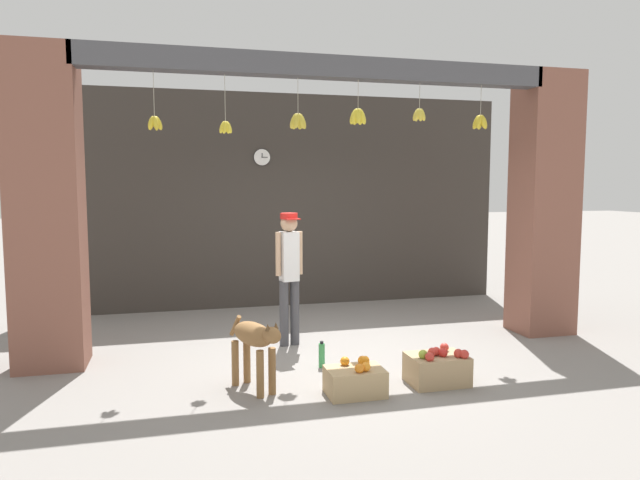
# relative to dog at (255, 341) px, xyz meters

# --- Properties ---
(ground_plane) EXTENTS (60.00, 60.00, 0.00)m
(ground_plane) POSITION_rel_dog_xyz_m (0.98, 0.96, -0.48)
(ground_plane) COLOR gray
(shop_back_wall) EXTENTS (7.25, 0.12, 3.36)m
(shop_back_wall) POSITION_rel_dog_xyz_m (0.98, 3.75, 1.20)
(shop_back_wall) COLOR #38332D
(shop_back_wall) RESTS_ON ground_plane
(shop_pillar_left) EXTENTS (0.70, 0.60, 3.36)m
(shop_pillar_left) POSITION_rel_dog_xyz_m (-2.00, 1.26, 1.20)
(shop_pillar_left) COLOR brown
(shop_pillar_left) RESTS_ON ground_plane
(shop_pillar_right) EXTENTS (0.70, 0.60, 3.36)m
(shop_pillar_right) POSITION_rel_dog_xyz_m (3.95, 1.26, 1.20)
(shop_pillar_right) COLOR brown
(shop_pillar_right) RESTS_ON ground_plane
(storefront_awning) EXTENTS (5.35, 0.28, 0.88)m
(storefront_awning) POSITION_rel_dog_xyz_m (0.99, 1.08, 2.72)
(storefront_awning) COLOR #4C4C51
(dog) EXTENTS (0.47, 0.76, 0.70)m
(dog) POSITION_rel_dog_xyz_m (0.00, 0.00, 0.00)
(dog) COLOR olive
(dog) RESTS_ON ground_plane
(shopkeeper) EXTENTS (0.34, 0.28, 1.60)m
(shopkeeper) POSITION_rel_dog_xyz_m (0.61, 1.43, 0.46)
(shopkeeper) COLOR #424247
(shopkeeper) RESTS_ON ground_plane
(fruit_crate_oranges) EXTENTS (0.52, 0.38, 0.33)m
(fruit_crate_oranges) POSITION_rel_dog_xyz_m (0.88, -0.33, -0.34)
(fruit_crate_oranges) COLOR tan
(fruit_crate_oranges) RESTS_ON ground_plane
(fruit_crate_apples) EXTENTS (0.56, 0.41, 0.37)m
(fruit_crate_apples) POSITION_rel_dog_xyz_m (1.75, -0.25, -0.32)
(fruit_crate_apples) COLOR tan
(fruit_crate_apples) RESTS_ON ground_plane
(water_bottle) EXTENTS (0.07, 0.07, 0.28)m
(water_bottle) POSITION_rel_dog_xyz_m (0.78, 0.51, -0.35)
(water_bottle) COLOR #38934C
(water_bottle) RESTS_ON ground_plane
(wall_clock) EXTENTS (0.27, 0.03, 0.27)m
(wall_clock) POSITION_rel_dog_xyz_m (0.63, 3.68, 1.88)
(wall_clock) COLOR black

